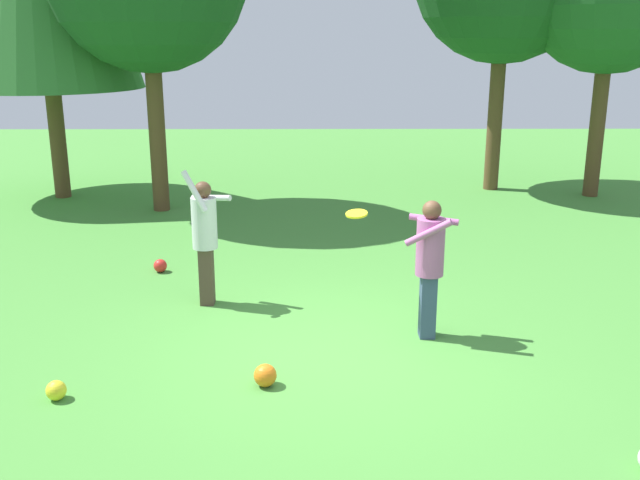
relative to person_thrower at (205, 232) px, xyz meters
The scene contains 7 objects.
ground_plane 2.56m from the person_thrower, 42.37° to the right, with size 40.00×40.00×0.00m, color #478C38.
person_thrower is the anchor object (origin of this frame).
person_catcher 3.08m from the person_thrower, 21.68° to the right, with size 0.69×0.63×1.72m.
frisbee 2.23m from the person_thrower, 23.56° to the right, with size 0.37×0.37×0.07m.
ball_red 1.89m from the person_thrower, 124.59° to the left, with size 0.21×0.21×0.21m, color red.
ball_orange 2.76m from the person_thrower, 68.47° to the right, with size 0.25×0.25×0.25m, color orange.
ball_yellow 3.09m from the person_thrower, 113.21° to the right, with size 0.21×0.21×0.21m, color yellow.
Camera 1 is at (-0.24, -7.79, 3.64)m, focal length 40.51 mm.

